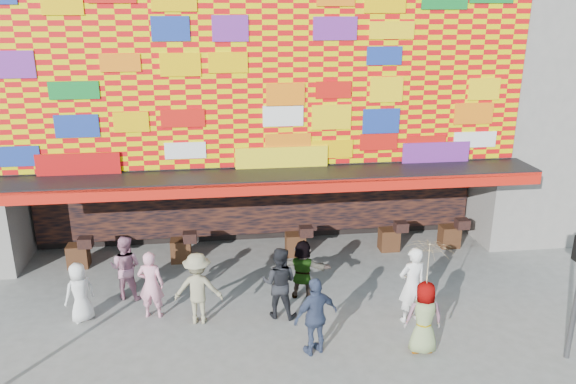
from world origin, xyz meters
name	(u,v)px	position (x,y,z in m)	size (l,w,h in m)	color
ground	(280,339)	(0.00, 0.00, 0.00)	(90.00, 90.00, 0.00)	slate
shop_building	(252,72)	(0.00, 8.18, 5.23)	(15.20, 9.40, 10.00)	gray
ped_a	(80,292)	(-4.75, 1.48, 0.76)	(0.75, 0.48, 1.52)	silver
ped_b	(151,285)	(-3.03, 1.44, 0.88)	(0.64, 0.42, 1.75)	pink
ped_c	(279,283)	(0.10, 1.06, 0.92)	(0.89, 0.70, 1.84)	black
ped_d	(198,288)	(-1.88, 1.04, 0.91)	(1.17, 0.67, 1.81)	gray
ped_e	(316,316)	(0.71, -0.60, 0.92)	(1.07, 0.45, 1.83)	#3A4665
ped_f	(303,269)	(0.81, 1.93, 0.81)	(1.49, 0.48, 1.61)	gray
ped_g	(424,318)	(3.10, -0.85, 0.85)	(0.83, 0.54, 1.70)	gray
ped_h	(412,285)	(3.26, 0.44, 0.97)	(0.71, 0.47, 1.95)	white
ped_i	(126,267)	(-3.80, 2.52, 0.87)	(0.85, 0.66, 1.74)	#B87791
parasol	(429,263)	(3.10, -0.85, 2.18)	(1.13, 1.15, 1.91)	#D9BE89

